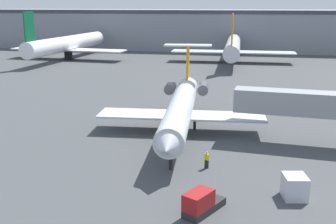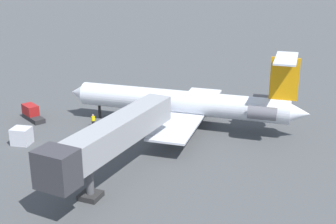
{
  "view_description": "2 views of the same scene",
  "coord_description": "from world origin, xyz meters",
  "px_view_note": "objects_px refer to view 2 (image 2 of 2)",
  "views": [
    {
      "loc": [
        10.13,
        -48.04,
        15.3
      ],
      "look_at": [
        1.4,
        -3.68,
        3.32
      ],
      "focal_mm": 43.82,
      "sensor_mm": 36.0,
      "label": 1
    },
    {
      "loc": [
        52.76,
        17.01,
        20.67
      ],
      "look_at": [
        4.29,
        -2.28,
        2.4
      ],
      "focal_mm": 48.84,
      "sensor_mm": 36.0,
      "label": 2
    }
  ],
  "objects_px": {
    "regional_jet": "(187,102)",
    "cargo_container_uld": "(22,136)",
    "baggage_tug_lead": "(32,113)",
    "ground_crew_marshaller": "(93,121)",
    "jet_bridge": "(107,139)"
  },
  "relations": [
    {
      "from": "regional_jet",
      "to": "baggage_tug_lead",
      "type": "relative_size",
      "value": 7.27
    },
    {
      "from": "regional_jet",
      "to": "ground_crew_marshaller",
      "type": "xyz_separation_m",
      "value": [
        4.27,
        -10.9,
        -2.43
      ]
    },
    {
      "from": "ground_crew_marshaller",
      "to": "cargo_container_uld",
      "type": "relative_size",
      "value": 0.72
    },
    {
      "from": "jet_bridge",
      "to": "cargo_container_uld",
      "type": "xyz_separation_m",
      "value": [
        -4.83,
        -13.86,
        -3.63
      ]
    },
    {
      "from": "cargo_container_uld",
      "to": "baggage_tug_lead",
      "type": "bearing_deg",
      "value": -150.34
    },
    {
      "from": "jet_bridge",
      "to": "baggage_tug_lead",
      "type": "relative_size",
      "value": 4.47
    },
    {
      "from": "ground_crew_marshaller",
      "to": "cargo_container_uld",
      "type": "bearing_deg",
      "value": -32.43
    },
    {
      "from": "regional_jet",
      "to": "baggage_tug_lead",
      "type": "xyz_separation_m",
      "value": [
        4.78,
        -19.79,
        -2.45
      ]
    },
    {
      "from": "baggage_tug_lead",
      "to": "cargo_container_uld",
      "type": "xyz_separation_m",
      "value": [
        7.11,
        4.05,
        0.13
      ]
    },
    {
      "from": "regional_jet",
      "to": "cargo_container_uld",
      "type": "xyz_separation_m",
      "value": [
        11.89,
        -15.74,
        -2.32
      ]
    },
    {
      "from": "regional_jet",
      "to": "baggage_tug_lead",
      "type": "distance_m",
      "value": 20.5
    },
    {
      "from": "baggage_tug_lead",
      "to": "cargo_container_uld",
      "type": "height_order",
      "value": "cargo_container_uld"
    },
    {
      "from": "regional_jet",
      "to": "ground_crew_marshaller",
      "type": "height_order",
      "value": "regional_jet"
    },
    {
      "from": "ground_crew_marshaller",
      "to": "baggage_tug_lead",
      "type": "xyz_separation_m",
      "value": [
        0.51,
        -8.89,
        -0.02
      ]
    },
    {
      "from": "cargo_container_uld",
      "to": "ground_crew_marshaller",
      "type": "bearing_deg",
      "value": 147.57
    }
  ]
}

